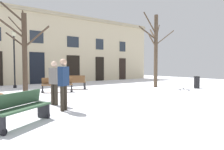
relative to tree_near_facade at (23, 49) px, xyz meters
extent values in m
plane|color=white|center=(5.77, -1.25, -2.41)|extent=(32.16, 32.16, 0.00)
cube|color=beige|center=(5.77, 7.53, 0.90)|extent=(20.10, 0.40, 6.63)
cube|color=tan|center=(5.77, 7.28, 3.97)|extent=(20.10, 0.30, 0.24)
cube|color=black|center=(2.57, 7.31, -1.01)|extent=(1.28, 0.08, 2.80)
cube|color=#262D38|center=(2.57, 7.31, 1.72)|extent=(1.15, 0.06, 1.07)
cube|color=black|center=(6.01, 7.31, -1.10)|extent=(1.36, 0.08, 2.62)
cube|color=#262D38|center=(6.01, 7.31, 1.54)|extent=(1.22, 0.06, 1.05)
cube|color=black|center=(9.09, 7.31, -1.13)|extent=(1.03, 0.08, 2.56)
cube|color=#262D38|center=(9.09, 7.31, 1.50)|extent=(0.93, 0.06, 1.12)
cube|color=black|center=(12.25, 7.31, -1.17)|extent=(0.94, 0.08, 2.48)
cube|color=#262D38|center=(12.25, 7.31, 1.44)|extent=(0.85, 0.06, 1.13)
cylinder|color=#423326|center=(0.05, -0.03, -0.32)|extent=(0.24, 0.24, 4.18)
cylinder|color=#423326|center=(0.12, 0.47, 1.49)|extent=(0.23, 1.08, 1.37)
cylinder|color=#423326|center=(-0.21, 0.54, 1.24)|extent=(0.58, 1.22, 1.05)
cylinder|color=#423326|center=(-0.30, 0.35, 0.50)|extent=(0.79, 0.86, 0.79)
cylinder|color=#423326|center=(-0.69, -0.18, 1.05)|extent=(1.54, 0.39, 1.06)
cylinder|color=#423326|center=(-0.41, 0.29, 1.81)|extent=(1.03, 0.76, 1.06)
cylinder|color=#423326|center=(0.56, -0.36, 0.64)|extent=(1.12, 0.76, 1.11)
cylinder|color=#4C3D2D|center=(9.06, -0.57, 0.27)|extent=(0.28, 0.28, 5.37)
cylinder|color=#4C3D2D|center=(8.62, -0.37, 2.33)|extent=(1.00, 0.52, 1.62)
cylinder|color=#4C3D2D|center=(9.47, 0.09, 1.61)|extent=(0.94, 1.44, 1.16)
cylinder|color=#4C3D2D|center=(9.57, -0.28, 1.78)|extent=(1.10, 0.67, 1.34)
cylinder|color=#4C3D2D|center=(8.66, -0.08, 1.67)|extent=(0.93, 1.09, 1.11)
cylinder|color=#4C3D2D|center=(8.62, -0.61, 1.03)|extent=(0.97, 0.19, 0.97)
cylinder|color=#4C3D2D|center=(9.59, -0.96, 1.28)|extent=(1.13, 0.87, 1.10)
cylinder|color=black|center=(0.39, 5.02, -0.55)|extent=(0.10, 0.10, 3.72)
cylinder|color=black|center=(0.39, 5.02, -2.31)|extent=(0.22, 0.22, 0.20)
cube|color=beige|center=(0.39, 5.02, 1.49)|extent=(0.24, 0.24, 0.36)
cone|color=black|center=(0.39, 5.02, 1.67)|extent=(0.30, 0.30, 0.14)
cylinder|color=black|center=(10.80, -2.85, -2.00)|extent=(0.40, 0.40, 0.82)
torus|color=black|center=(10.80, -2.85, -1.58)|extent=(0.42, 0.42, 0.04)
cube|color=#2D4C33|center=(-1.00, -4.83, -1.95)|extent=(1.64, 1.32, 0.05)
cube|color=#2D4C33|center=(-1.12, -4.66, -1.72)|extent=(1.44, 1.02, 0.38)
torus|color=black|center=(-1.54, -5.42, -2.33)|extent=(0.16, 0.12, 0.17)
cube|color=black|center=(-0.36, -4.40, -2.18)|extent=(0.28, 0.38, 0.46)
torus|color=black|center=(-0.26, -4.55, -2.33)|extent=(0.16, 0.12, 0.17)
torus|color=black|center=(-1.14, -1.54, -2.33)|extent=(0.06, 0.17, 0.17)
cube|color=brown|center=(3.58, 1.89, -1.94)|extent=(1.49, 1.35, 0.05)
cube|color=brown|center=(3.45, 1.74, -1.68)|extent=(1.26, 1.08, 0.43)
cube|color=black|center=(4.14, 1.42, -2.17)|extent=(0.30, 0.34, 0.48)
torus|color=black|center=(4.25, 1.55, -2.33)|extent=(0.15, 0.13, 0.17)
cube|color=black|center=(3.03, 2.36, -2.17)|extent=(0.30, 0.34, 0.48)
torus|color=black|center=(3.14, 2.49, -2.33)|extent=(0.15, 0.13, 0.17)
cube|color=brown|center=(2.05, 0.98, -1.96)|extent=(1.84, 1.04, 0.05)
cube|color=brown|center=(2.12, 1.16, -1.73)|extent=(1.73, 0.74, 0.39)
cube|color=black|center=(1.27, 1.28, -2.19)|extent=(0.19, 0.38, 0.45)
torus|color=black|center=(1.21, 1.12, -2.33)|extent=(0.17, 0.09, 0.17)
cube|color=black|center=(2.84, 0.68, -2.19)|extent=(0.19, 0.38, 0.45)
torus|color=black|center=(2.78, 0.53, -2.33)|extent=(0.17, 0.09, 0.17)
cylinder|color=#2D271E|center=(0.59, -3.81, -1.97)|extent=(0.14, 0.14, 0.89)
cylinder|color=#2D271E|center=(0.44, -3.91, -1.97)|extent=(0.14, 0.14, 0.89)
cube|color=navy|center=(0.52, -3.86, -1.18)|extent=(0.44, 0.39, 0.68)
sphere|color=tan|center=(0.52, -3.86, -0.69)|extent=(0.24, 0.24, 0.24)
cylinder|color=#2D271E|center=(0.54, -2.61, -1.98)|extent=(0.14, 0.14, 0.86)
cylinder|color=#2D271E|center=(0.63, -2.77, -1.98)|extent=(0.14, 0.14, 0.86)
cube|color=slate|center=(0.59, -2.69, -1.22)|extent=(0.38, 0.44, 0.66)
sphere|color=beige|center=(0.59, -2.69, -0.75)|extent=(0.24, 0.24, 0.24)
camera|label=1|loc=(-2.10, -10.38, -0.82)|focal=31.03mm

